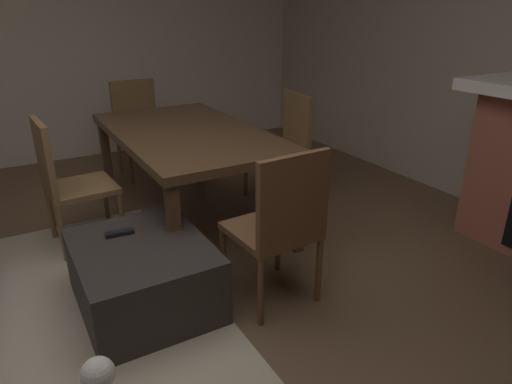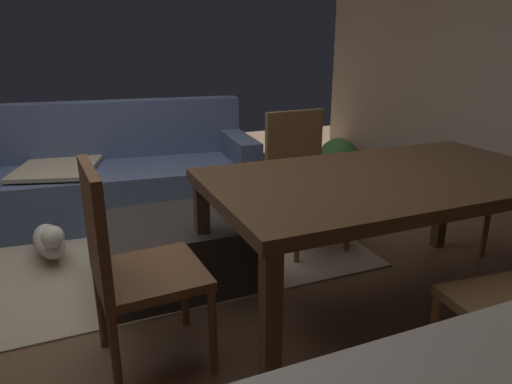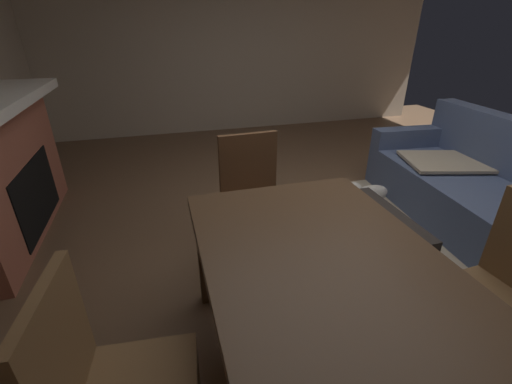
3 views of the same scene
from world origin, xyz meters
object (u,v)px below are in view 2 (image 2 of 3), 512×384
(dining_table, at_px, (387,188))
(potted_plant, at_px, (338,164))
(ottoman_coffee_table, at_px, (178,250))
(dining_chair_north, at_px, (301,172))
(tv_remote, at_px, (202,210))
(small_dog, at_px, (50,240))
(couch, at_px, (118,176))
(dining_chair_west, at_px, (127,259))

(dining_table, relative_size, potted_plant, 3.42)
(ottoman_coffee_table, relative_size, dining_chair_north, 0.90)
(tv_remote, xyz_separation_m, small_dog, (-0.89, 0.49, -0.25))
(couch, height_order, ottoman_coffee_table, couch)
(ottoman_coffee_table, relative_size, small_dog, 1.69)
(dining_table, relative_size, small_dog, 3.69)
(couch, relative_size, dining_chair_west, 2.45)
(couch, distance_m, potted_plant, 1.98)
(couch, distance_m, ottoman_coffee_table, 1.37)
(dining_chair_north, height_order, dining_chair_west, same)
(couch, height_order, small_dog, couch)
(tv_remote, distance_m, dining_table, 1.10)
(ottoman_coffee_table, relative_size, tv_remote, 5.24)
(dining_table, xyz_separation_m, potted_plant, (0.84, 1.73, -0.38))
(dining_chair_north, distance_m, small_dog, 1.72)
(potted_plant, bearing_deg, ottoman_coffee_table, -149.37)
(dining_chair_west, bearing_deg, couch, 84.83)
(dining_chair_west, bearing_deg, ottoman_coffee_table, 61.77)
(dining_chair_north, bearing_deg, ottoman_coffee_table, -166.60)
(potted_plant, bearing_deg, dining_chair_north, -135.41)
(dining_chair_north, relative_size, small_dog, 1.88)
(ottoman_coffee_table, distance_m, dining_chair_north, 1.02)
(ottoman_coffee_table, distance_m, dining_chair_west, 0.84)
(tv_remote, xyz_separation_m, dining_table, (0.77, -0.74, 0.26))
(dining_table, bearing_deg, dining_chair_north, 90.34)
(small_dog, bearing_deg, tv_remote, -28.77)
(dining_table, xyz_separation_m, dining_chair_north, (-0.01, 0.90, -0.15))
(couch, relative_size, ottoman_coffee_table, 2.71)
(tv_remote, bearing_deg, dining_chair_north, 16.33)
(tv_remote, xyz_separation_m, dining_chair_north, (0.77, 0.15, 0.12))
(tv_remote, relative_size, potted_plant, 0.30)
(ottoman_coffee_table, distance_m, small_dog, 0.91)
(ottoman_coffee_table, xyz_separation_m, dining_table, (0.94, -0.67, 0.47))
(small_dog, bearing_deg, couch, 56.17)
(small_dog, bearing_deg, dining_table, -36.58)
(couch, bearing_deg, dining_table, -61.02)
(tv_remote, relative_size, dining_chair_north, 0.17)
(tv_remote, height_order, dining_chair_west, dining_chair_west)
(tv_remote, height_order, potted_plant, potted_plant)
(potted_plant, relative_size, small_dog, 1.08)
(dining_chair_west, distance_m, small_dog, 1.33)
(dining_table, height_order, dining_chair_north, dining_chair_north)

